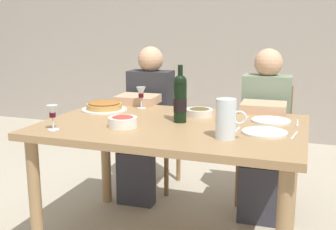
{
  "coord_description": "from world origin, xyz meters",
  "views": [
    {
      "loc": [
        0.73,
        -2.19,
        1.31
      ],
      "look_at": [
        -0.02,
        -0.03,
        0.82
      ],
      "focal_mm": 43.69,
      "sensor_mm": 36.0,
      "label": 1
    }
  ],
  "objects_px": {
    "wine_glass_right_diner": "(141,93)",
    "wine_bottle": "(180,98)",
    "dining_table": "(173,139)",
    "dinner_plate_right_setting": "(271,121)",
    "dinner_plate_left_setting": "(265,132)",
    "diner_right": "(264,127)",
    "chair_left": "(156,126)",
    "water_pitcher": "(226,121)",
    "wine_glass_left_diner": "(52,113)",
    "chair_right": "(266,135)",
    "diner_left": "(146,118)",
    "olive_bowl": "(199,112)",
    "baked_tart": "(104,106)",
    "salad_bowl": "(123,121)"
  },
  "relations": [
    {
      "from": "water_pitcher",
      "to": "wine_glass_right_diner",
      "type": "xyz_separation_m",
      "value": [
        -0.7,
        0.57,
        0.01
      ]
    },
    {
      "from": "wine_glass_left_diner",
      "to": "chair_right",
      "type": "distance_m",
      "value": 1.66
    },
    {
      "from": "olive_bowl",
      "to": "wine_glass_left_diner",
      "type": "xyz_separation_m",
      "value": [
        -0.66,
        -0.6,
        0.07
      ]
    },
    {
      "from": "water_pitcher",
      "to": "diner_right",
      "type": "height_order",
      "value": "diner_right"
    },
    {
      "from": "baked_tart",
      "to": "olive_bowl",
      "type": "height_order",
      "value": "baked_tart"
    },
    {
      "from": "olive_bowl",
      "to": "dinner_plate_left_setting",
      "type": "xyz_separation_m",
      "value": [
        0.44,
        -0.3,
        -0.02
      ]
    },
    {
      "from": "baked_tart",
      "to": "dinner_plate_left_setting",
      "type": "xyz_separation_m",
      "value": [
        1.09,
        -0.26,
        -0.02
      ]
    },
    {
      "from": "dinner_plate_left_setting",
      "to": "wine_glass_left_diner",
      "type": "bearing_deg",
      "value": -164.59
    },
    {
      "from": "salad_bowl",
      "to": "wine_glass_right_diner",
      "type": "bearing_deg",
      "value": 101.91
    },
    {
      "from": "wine_glass_right_diner",
      "to": "diner_left",
      "type": "xyz_separation_m",
      "value": [
        -0.1,
        0.32,
        -0.25
      ]
    },
    {
      "from": "water_pitcher",
      "to": "chair_right",
      "type": "height_order",
      "value": "water_pitcher"
    },
    {
      "from": "wine_glass_right_diner",
      "to": "chair_left",
      "type": "bearing_deg",
      "value": 100.52
    },
    {
      "from": "olive_bowl",
      "to": "diner_right",
      "type": "bearing_deg",
      "value": 49.79
    },
    {
      "from": "water_pitcher",
      "to": "wine_glass_right_diner",
      "type": "bearing_deg",
      "value": 140.74
    },
    {
      "from": "chair_left",
      "to": "diner_right",
      "type": "distance_m",
      "value": 0.95
    },
    {
      "from": "chair_right",
      "to": "diner_left",
      "type": "bearing_deg",
      "value": 12.44
    },
    {
      "from": "dinner_plate_right_setting",
      "to": "baked_tart",
      "type": "bearing_deg",
      "value": -178.64
    },
    {
      "from": "olive_bowl",
      "to": "chair_right",
      "type": "bearing_deg",
      "value": 61.94
    },
    {
      "from": "water_pitcher",
      "to": "wine_glass_right_diner",
      "type": "relative_size",
      "value": 1.36
    },
    {
      "from": "diner_left",
      "to": "dinner_plate_right_setting",
      "type": "bearing_deg",
      "value": 154.15
    },
    {
      "from": "wine_glass_right_diner",
      "to": "chair_left",
      "type": "relative_size",
      "value": 0.17
    },
    {
      "from": "wine_bottle",
      "to": "diner_right",
      "type": "height_order",
      "value": "diner_right"
    },
    {
      "from": "olive_bowl",
      "to": "chair_right",
      "type": "distance_m",
      "value": 0.81
    },
    {
      "from": "water_pitcher",
      "to": "diner_right",
      "type": "relative_size",
      "value": 0.17
    },
    {
      "from": "wine_glass_right_diner",
      "to": "dinner_plate_right_setting",
      "type": "distance_m",
      "value": 0.9
    },
    {
      "from": "salad_bowl",
      "to": "chair_left",
      "type": "height_order",
      "value": "chair_left"
    },
    {
      "from": "dinner_plate_left_setting",
      "to": "chair_left",
      "type": "bearing_deg",
      "value": 135.41
    },
    {
      "from": "wine_bottle",
      "to": "wine_glass_left_diner",
      "type": "distance_m",
      "value": 0.72
    },
    {
      "from": "dining_table",
      "to": "wine_glass_right_diner",
      "type": "bearing_deg",
      "value": 134.37
    },
    {
      "from": "wine_bottle",
      "to": "diner_right",
      "type": "distance_m",
      "value": 0.81
    },
    {
      "from": "chair_right",
      "to": "wine_glass_right_diner",
      "type": "bearing_deg",
      "value": 32.66
    },
    {
      "from": "dining_table",
      "to": "dinner_plate_right_setting",
      "type": "relative_size",
      "value": 6.53
    },
    {
      "from": "wine_glass_right_diner",
      "to": "chair_left",
      "type": "distance_m",
      "value": 0.67
    },
    {
      "from": "wine_glass_right_diner",
      "to": "wine_bottle",
      "type": "bearing_deg",
      "value": -39.14
    },
    {
      "from": "salad_bowl",
      "to": "baked_tart",
      "type": "bearing_deg",
      "value": 129.84
    },
    {
      "from": "wine_glass_left_diner",
      "to": "diner_right",
      "type": "bearing_deg",
      "value": 45.31
    },
    {
      "from": "wine_bottle",
      "to": "baked_tart",
      "type": "xyz_separation_m",
      "value": [
        -0.58,
        0.16,
        -0.11
      ]
    },
    {
      "from": "diner_right",
      "to": "wine_bottle",
      "type": "bearing_deg",
      "value": 53.6
    },
    {
      "from": "baked_tart",
      "to": "wine_glass_left_diner",
      "type": "distance_m",
      "value": 0.57
    },
    {
      "from": "wine_glass_left_diner",
      "to": "diner_right",
      "type": "relative_size",
      "value": 0.12
    },
    {
      "from": "water_pitcher",
      "to": "dinner_plate_left_setting",
      "type": "height_order",
      "value": "water_pitcher"
    },
    {
      "from": "dining_table",
      "to": "dinner_plate_right_setting",
      "type": "xyz_separation_m",
      "value": [
        0.53,
        0.24,
        0.1
      ]
    },
    {
      "from": "dinner_plate_right_setting",
      "to": "chair_right",
      "type": "xyz_separation_m",
      "value": [
        -0.09,
        0.68,
        -0.27
      ]
    },
    {
      "from": "dinner_plate_right_setting",
      "to": "wine_glass_left_diner",
      "type": "bearing_deg",
      "value": -151.7
    },
    {
      "from": "baked_tart",
      "to": "dinner_plate_left_setting",
      "type": "height_order",
      "value": "baked_tart"
    },
    {
      "from": "chair_right",
      "to": "diner_right",
      "type": "height_order",
      "value": "diner_right"
    },
    {
      "from": "wine_bottle",
      "to": "diner_left",
      "type": "distance_m",
      "value": 0.84
    },
    {
      "from": "baked_tart",
      "to": "wine_glass_right_diner",
      "type": "distance_m",
      "value": 0.26
    },
    {
      "from": "dinner_plate_left_setting",
      "to": "diner_right",
      "type": "distance_m",
      "value": 0.75
    },
    {
      "from": "water_pitcher",
      "to": "baked_tart",
      "type": "height_order",
      "value": "water_pitcher"
    }
  ]
}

